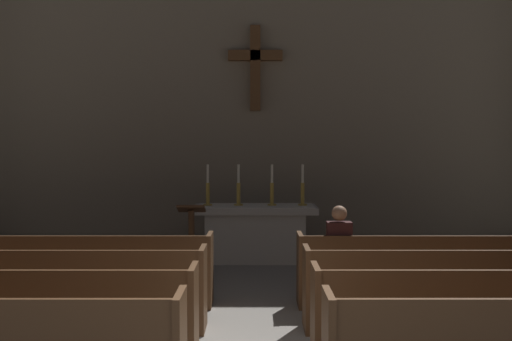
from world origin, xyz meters
TOP-DOWN VIEW (x-y plane):
  - pew_left_row_3 at (-2.56, 2.04)m, footprint 4.01×0.50m
  - pew_left_row_4 at (-2.56, 3.09)m, footprint 4.01×0.50m
  - pew_right_row_3 at (2.56, 2.04)m, footprint 4.01×0.50m
  - pew_right_row_4 at (2.56, 3.09)m, footprint 4.01×0.50m
  - altar at (0.00, 6.10)m, footprint 2.20×0.90m
  - candlestick_outer_left at (-0.85, 6.10)m, footprint 0.16×0.16m
  - candlestick_inner_left at (-0.30, 6.10)m, footprint 0.16×0.16m
  - candlestick_inner_right at (0.30, 6.10)m, footprint 0.16×0.16m
  - candlestick_outer_right at (0.85, 6.10)m, footprint 0.16×0.16m
  - apse_with_cross at (0.00, 7.76)m, footprint 12.29×0.45m
  - lectern at (-1.02, 4.90)m, footprint 0.44×0.36m
  - lone_worshipper at (1.09, 3.12)m, footprint 0.32×0.43m

SIDE VIEW (x-z plane):
  - pew_left_row_3 at x=-2.56m, z-range 0.00..0.95m
  - pew_left_row_4 at x=-2.56m, z-range 0.00..0.95m
  - pew_right_row_3 at x=2.56m, z-range 0.00..0.95m
  - pew_right_row_4 at x=2.56m, z-range 0.00..0.95m
  - altar at x=0.00m, z-range 0.03..1.04m
  - lectern at x=-1.02m, z-range -0.03..1.13m
  - lone_worshipper at x=1.09m, z-range 0.03..1.35m
  - candlestick_outer_left at x=-0.85m, z-range 0.88..1.62m
  - candlestick_inner_left at x=-0.30m, z-range 0.88..1.62m
  - candlestick_inner_right at x=0.30m, z-range 0.88..1.62m
  - candlestick_outer_right at x=0.85m, z-range 0.88..1.62m
  - apse_with_cross at x=0.00m, z-range 0.00..6.60m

